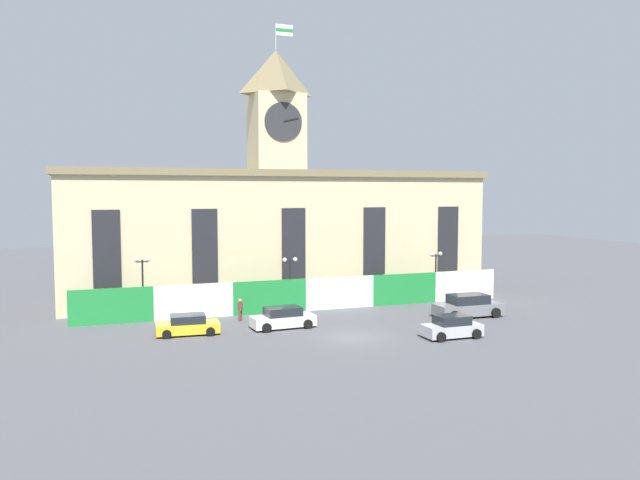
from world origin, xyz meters
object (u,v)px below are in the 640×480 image
(pedestrian, at_px, (240,309))
(street_lamp_far_left, at_px, (436,264))
(street_lamp_center, at_px, (290,271))
(car_silver_hatch, at_px, (452,327))
(car_white_taxi, at_px, (283,318))
(car_gray_pickup, at_px, (468,306))
(car_yellow_coupe, at_px, (188,325))
(street_lamp_left, at_px, (143,274))

(pedestrian, bearing_deg, street_lamp_far_left, -135.94)
(street_lamp_center, height_order, car_silver_hatch, street_lamp_center)
(car_white_taxi, relative_size, car_gray_pickup, 0.87)
(street_lamp_far_left, bearing_deg, car_silver_hatch, -116.16)
(car_white_taxi, relative_size, car_silver_hatch, 1.18)
(street_lamp_center, xyz_separation_m, street_lamp_far_left, (13.68, -0.00, 0.01))
(car_gray_pickup, distance_m, car_silver_hatch, 7.40)
(street_lamp_center, xyz_separation_m, car_gray_pickup, (11.98, -7.82, -2.35))
(car_yellow_coupe, distance_m, pedestrian, 5.33)
(car_yellow_coupe, relative_size, car_white_taxi, 0.93)
(street_lamp_far_left, distance_m, pedestrian, 19.06)
(street_lamp_far_left, bearing_deg, street_lamp_left, 180.00)
(car_gray_pickup, height_order, pedestrian, car_gray_pickup)
(car_white_taxi, distance_m, car_gray_pickup, 14.63)
(street_lamp_far_left, relative_size, car_white_taxi, 0.93)
(street_lamp_far_left, relative_size, car_yellow_coupe, 0.99)
(street_lamp_left, xyz_separation_m, car_white_taxi, (9.09, -6.78, -2.76))
(street_lamp_center, relative_size, street_lamp_far_left, 1.00)
(car_gray_pickup, bearing_deg, car_silver_hatch, 49.32)
(street_lamp_center, relative_size, pedestrian, 2.54)
(car_yellow_coupe, bearing_deg, car_gray_pickup, -179.91)
(car_silver_hatch, bearing_deg, street_lamp_center, 118.15)
(street_lamp_center, xyz_separation_m, car_silver_hatch, (7.10, -13.39, -2.47))
(car_white_taxi, xyz_separation_m, car_silver_hatch, (9.71, -6.60, -0.00))
(car_yellow_coupe, xyz_separation_m, car_white_taxi, (6.64, -0.26, 0.07))
(street_lamp_left, relative_size, car_gray_pickup, 0.89)
(street_lamp_left, height_order, street_lamp_far_left, street_lamp_left)
(street_lamp_left, xyz_separation_m, car_yellow_coupe, (2.45, -6.52, -2.83))
(street_lamp_left, bearing_deg, street_lamp_center, 0.00)
(pedestrian, bearing_deg, car_gray_pickup, -160.94)
(street_lamp_center, distance_m, car_silver_hatch, 15.35)
(street_lamp_left, xyz_separation_m, street_lamp_center, (11.70, 0.00, -0.29))
(street_lamp_far_left, height_order, pedestrian, street_lamp_far_left)
(car_silver_hatch, height_order, pedestrian, pedestrian)
(street_lamp_left, height_order, car_yellow_coupe, street_lamp_left)
(street_lamp_far_left, bearing_deg, street_lamp_center, 180.00)
(street_lamp_center, height_order, car_yellow_coupe, street_lamp_center)
(car_silver_hatch, xyz_separation_m, pedestrian, (-12.04, 9.98, 0.23))
(street_lamp_far_left, relative_size, car_gray_pickup, 0.80)
(car_white_taxi, height_order, pedestrian, pedestrian)
(car_yellow_coupe, bearing_deg, pedestrian, -140.59)
(street_lamp_center, distance_m, car_gray_pickup, 14.50)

